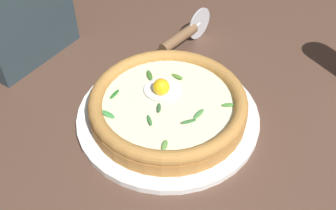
# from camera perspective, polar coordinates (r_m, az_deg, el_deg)

# --- Properties ---
(ground_plane) EXTENTS (2.40, 2.40, 0.03)m
(ground_plane) POSITION_cam_1_polar(r_m,az_deg,el_deg) (0.72, -0.77, -1.19)
(ground_plane) COLOR #52382B
(ground_plane) RESTS_ON ground
(pizza_plate) EXTENTS (0.32, 0.32, 0.01)m
(pizza_plate) POSITION_cam_1_polar(r_m,az_deg,el_deg) (0.68, 0.00, -1.55)
(pizza_plate) COLOR white
(pizza_plate) RESTS_ON ground
(pizza) EXTENTS (0.27, 0.27, 0.06)m
(pizza) POSITION_cam_1_polar(r_m,az_deg,el_deg) (0.66, -0.02, 0.14)
(pizza) COLOR #B57737
(pizza) RESTS_ON pizza_plate
(side_bowl) EXTENTS (0.13, 0.13, 0.03)m
(side_bowl) POSITION_cam_1_polar(r_m,az_deg,el_deg) (0.87, -23.24, 6.89)
(side_bowl) COLOR black
(side_bowl) RESTS_ON ground
(pizza_cutter) EXTENTS (0.08, 0.15, 0.07)m
(pizza_cutter) POSITION_cam_1_polar(r_m,az_deg,el_deg) (0.83, 2.38, 10.32)
(pizza_cutter) COLOR silver
(pizza_cutter) RESTS_ON ground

